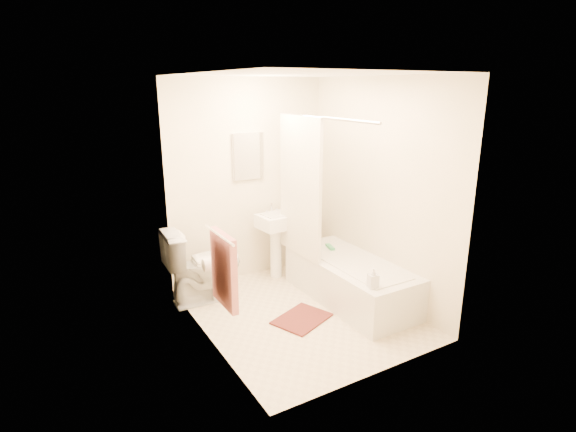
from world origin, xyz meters
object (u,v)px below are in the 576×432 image
toilet (204,265)px  sink (277,243)px  bath_mat (302,319)px  bathtub (350,280)px  soap_bottle (373,278)px

toilet → sink: bearing=-78.9°
sink → bath_mat: bearing=-111.2°
bathtub → toilet: bearing=150.0°
bath_mat → soap_bottle: 0.88m
sink → bath_mat: size_ratio=1.60×
bath_mat → toilet: bearing=126.6°
bathtub → bath_mat: 0.75m
sink → bathtub: bearing=-72.7°
sink → bath_mat: (-0.31, -1.08, -0.43)m
toilet → sink: (1.00, 0.15, 0.03)m
toilet → soap_bottle: size_ratio=4.26×
bath_mat → sink: bearing=74.1°
toilet → sink: size_ratio=0.95×
sink → toilet: bearing=-176.7°
soap_bottle → sink: bearing=95.7°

